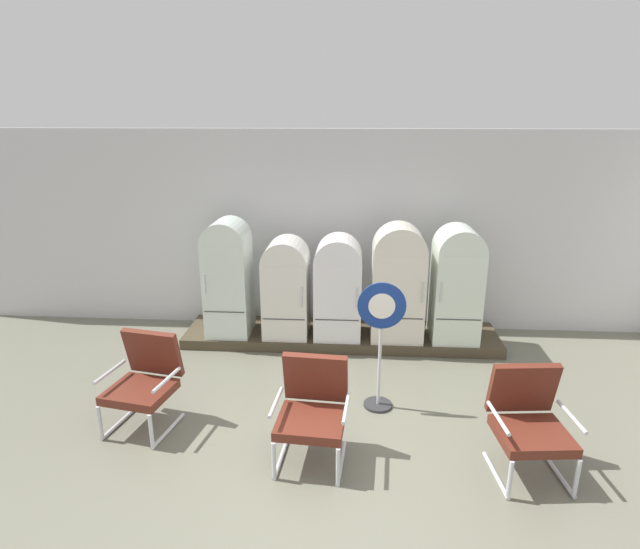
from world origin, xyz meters
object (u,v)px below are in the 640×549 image
refrigerator_1 (286,285)px  refrigerator_3 (398,279)px  refrigerator_0 (228,274)px  armchair_right (529,418)px  armchair_center (313,406)px  refrigerator_4 (457,280)px  refrigerator_2 (338,284)px  armchair_left (145,378)px  sign_stand (380,345)px

refrigerator_1 → refrigerator_3: (1.53, -0.02, 0.12)m
refrigerator_0 → armchair_right: (3.33, -2.58, -0.48)m
refrigerator_0 → armchair_center: 2.91m
refrigerator_4 → armchair_center: 3.10m
refrigerator_2 → refrigerator_3: bearing=-0.9°
refrigerator_3 → refrigerator_4: bearing=2.1°
armchair_left → refrigerator_4: bearing=30.9°
refrigerator_0 → refrigerator_1: refrigerator_0 is taller
refrigerator_1 → sign_stand: (1.23, -1.62, -0.11)m
refrigerator_0 → refrigerator_3: bearing=-0.4°
refrigerator_0 → armchair_right: size_ratio=1.65×
refrigerator_1 → armchair_right: 3.62m
armchair_left → armchair_right: size_ratio=1.00×
refrigerator_3 → sign_stand: bearing=-100.6°
refrigerator_3 → refrigerator_4: 0.79m
refrigerator_0 → refrigerator_2: refrigerator_0 is taller
refrigerator_2 → armchair_center: size_ratio=1.43×
refrigerator_3 → refrigerator_1: bearing=179.4°
refrigerator_4 → armchair_left: bearing=-149.1°
armchair_left → armchair_right: bearing=-7.4°
sign_stand → refrigerator_2: bearing=107.6°
refrigerator_2 → armchair_left: (-1.92, -2.09, -0.36)m
armchair_center → refrigerator_4: bearing=55.4°
refrigerator_1 → refrigerator_2: 0.72m
refrigerator_1 → refrigerator_4: (2.32, 0.01, 0.11)m
sign_stand → armchair_left: bearing=-169.0°
refrigerator_1 → sign_stand: refrigerator_1 is taller
armchair_center → sign_stand: (0.66, 0.90, 0.23)m
refrigerator_2 → refrigerator_4: bearing=0.6°
armchair_right → armchair_center: (-1.95, 0.06, 0.00)m
armchair_left → armchair_right: same height
refrigerator_4 → armchair_right: 2.64m
refrigerator_0 → refrigerator_1: (0.81, -0.00, -0.14)m
refrigerator_0 → refrigerator_4: bearing=0.2°
refrigerator_2 → refrigerator_1: bearing=179.8°
refrigerator_0 → armchair_center: size_ratio=1.65×
refrigerator_0 → armchair_right: refrigerator_0 is taller
armchair_left → armchair_center: (1.78, -0.42, 0.00)m
armchair_center → refrigerator_3: bearing=69.0°
refrigerator_3 → sign_stand: refrigerator_3 is taller
refrigerator_3 → refrigerator_4: refrigerator_3 is taller
refrigerator_4 → sign_stand: size_ratio=1.07×
refrigerator_2 → armchair_right: bearing=-54.9°
refrigerator_1 → sign_stand: 2.04m
refrigerator_0 → refrigerator_2: (1.53, -0.00, -0.12)m
refrigerator_2 → armchair_center: (-0.15, -2.51, -0.36)m
refrigerator_3 → armchair_left: 3.46m
refrigerator_2 → armchair_right: 3.16m
refrigerator_1 → refrigerator_2: bearing=-0.2°
refrigerator_2 → armchair_left: bearing=-132.6°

